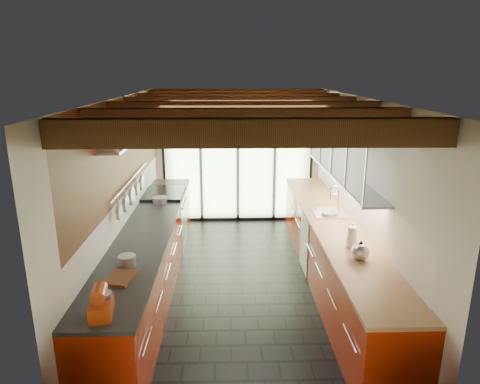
{
  "coord_description": "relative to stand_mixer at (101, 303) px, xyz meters",
  "views": [
    {
      "loc": [
        -0.17,
        -5.51,
        2.94
      ],
      "look_at": [
        -0.02,
        0.4,
        1.25
      ],
      "focal_mm": 32.0,
      "sensor_mm": 36.0,
      "label": 1
    }
  ],
  "objects": [
    {
      "name": "soap_bottle",
      "position": [
        2.54,
        1.41,
        -0.02
      ],
      "size": [
        0.1,
        0.1,
        0.18
      ],
      "primitive_type": "imported",
      "rotation": [
        0.0,
        0.0,
        0.38
      ],
      "color": "silver",
      "rests_on": "right_counter"
    },
    {
      "name": "ground",
      "position": [
        1.27,
        2.24,
        -1.03
      ],
      "size": [
        5.5,
        5.5,
        0.0
      ],
      "primitive_type": "plane",
      "color": "black",
      "rests_on": "ground"
    },
    {
      "name": "pot_small",
      "position": [
        -0.0,
        3.22,
        -0.07
      ],
      "size": [
        0.25,
        0.25,
        0.09
      ],
      "primitive_type": "cylinder",
      "rotation": [
        0.0,
        0.0,
        0.11
      ],
      "color": "silver",
      "rests_on": "left_counter"
    },
    {
      "name": "upper_cabinets_right",
      "position": [
        2.7,
        2.54,
        0.82
      ],
      "size": [
        0.34,
        3.0,
        3.0
      ],
      "color": "silver",
      "rests_on": "ground"
    },
    {
      "name": "sink_assembly",
      "position": [
        2.56,
        2.64,
        -0.07
      ],
      "size": [
        0.45,
        0.52,
        0.43
      ],
      "color": "silver",
      "rests_on": "right_counter"
    },
    {
      "name": "left_counter",
      "position": [
        -0.01,
        2.24,
        -0.57
      ],
      "size": [
        0.68,
        5.0,
        0.92
      ],
      "color": "#9C1F07",
      "rests_on": "ground"
    },
    {
      "name": "right_counter",
      "position": [
        2.54,
        2.24,
        -0.57
      ],
      "size": [
        0.68,
        5.0,
        0.92
      ],
      "color": "#9C1F07",
      "rests_on": "ground"
    },
    {
      "name": "glass_door",
      "position": [
        1.27,
        4.94,
        0.63
      ],
      "size": [
        2.95,
        0.1,
        2.9
      ],
      "color": "#C6EAAD",
      "rests_on": "ground"
    },
    {
      "name": "kettle",
      "position": [
        2.54,
        1.05,
        -0.01
      ],
      "size": [
        0.23,
        0.26,
        0.23
      ],
      "color": "silver",
      "rests_on": "right_counter"
    },
    {
      "name": "bowl",
      "position": [
        2.54,
        2.55,
        -0.08
      ],
      "size": [
        0.23,
        0.23,
        0.06
      ],
      "primitive_type": "imported",
      "rotation": [
        0.0,
        0.0,
        0.01
      ],
      "color": "silver",
      "rests_on": "right_counter"
    },
    {
      "name": "range_stove",
      "position": [
        -0.01,
        3.69,
        -0.56
      ],
      "size": [
        0.66,
        0.9,
        0.97
      ],
      "color": "silver",
      "rests_on": "ground"
    },
    {
      "name": "paper_towel",
      "position": [
        2.54,
        1.38,
        0.01
      ],
      "size": [
        0.15,
        0.15,
        0.3
      ],
      "color": "white",
      "rests_on": "right_counter"
    },
    {
      "name": "stand_mixer",
      "position": [
        0.0,
        0.0,
        0.0
      ],
      "size": [
        0.23,
        0.34,
        0.29
      ],
      "color": "#C13B0F",
      "rests_on": "left_counter"
    },
    {
      "name": "pot_large",
      "position": [
        -0.0,
        0.94,
        -0.05
      ],
      "size": [
        0.24,
        0.24,
        0.12
      ],
      "primitive_type": "cylinder",
      "rotation": [
        0.0,
        0.0,
        -0.37
      ],
      "color": "silver",
      "rests_on": "left_counter"
    },
    {
      "name": "room_shell",
      "position": [
        1.27,
        2.24,
        0.62
      ],
      "size": [
        5.5,
        5.5,
        5.5
      ],
      "color": "silver",
      "rests_on": "ground"
    },
    {
      "name": "cutting_board",
      "position": [
        -0.0,
        0.65,
        -0.1
      ],
      "size": [
        0.31,
        0.39,
        0.03
      ],
      "primitive_type": "cube",
      "rotation": [
        0.0,
        0.0,
        -0.2
      ],
      "color": "brown",
      "rests_on": "left_counter"
    },
    {
      "name": "ceiling_beams",
      "position": [
        1.27,
        2.62,
        1.43
      ],
      "size": [
        3.14,
        5.06,
        4.9
      ],
      "color": "#593316",
      "rests_on": "ground"
    },
    {
      "name": "left_wall_fixtures",
      "position": [
        -0.2,
        2.42,
        0.81
      ],
      "size": [
        0.28,
        2.6,
        0.96
      ],
      "color": "silver",
      "rests_on": "ground"
    }
  ]
}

